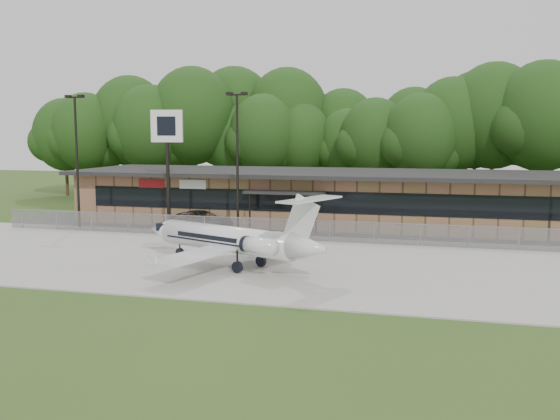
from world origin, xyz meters
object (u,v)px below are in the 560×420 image
(suv, at_px, (202,220))
(pole_sign, at_px, (167,139))
(terminal, at_px, (325,197))
(business_jet, at_px, (233,241))

(suv, relative_size, pole_sign, 0.57)
(terminal, distance_m, business_jet, 18.26)
(terminal, height_order, suv, terminal)
(terminal, height_order, business_jet, terminal)
(business_jet, xyz_separation_m, pole_sign, (-8.93, 11.02, 5.39))
(business_jet, bearing_deg, terminal, 107.42)
(terminal, distance_m, pole_sign, 13.61)
(terminal, height_order, pole_sign, pole_sign)
(terminal, bearing_deg, pole_sign, -145.94)
(suv, bearing_deg, pole_sign, 142.27)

